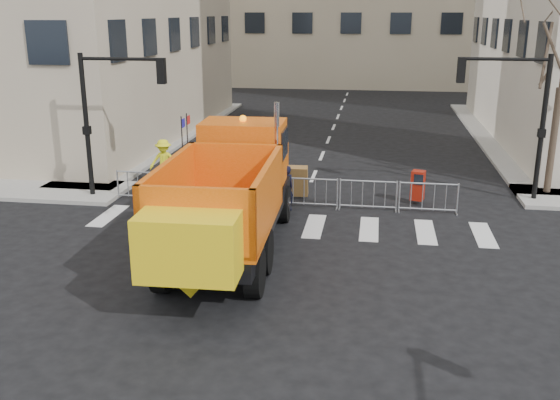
% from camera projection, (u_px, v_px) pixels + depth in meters
% --- Properties ---
extents(ground, '(120.00, 120.00, 0.00)m').
position_uv_depth(ground, '(264.00, 297.00, 15.53)').
color(ground, black).
rests_on(ground, ground).
extents(sidewalk_back, '(64.00, 5.00, 0.15)m').
position_uv_depth(sidewalk_back, '(304.00, 197.00, 23.55)').
color(sidewalk_back, gray).
rests_on(sidewalk_back, ground).
extents(traffic_light_left, '(0.18, 0.18, 5.40)m').
position_uv_depth(traffic_light_left, '(87.00, 128.00, 23.01)').
color(traffic_light_left, black).
rests_on(traffic_light_left, ground).
extents(traffic_light_right, '(0.18, 0.18, 5.40)m').
position_uv_depth(traffic_light_right, '(542.00, 130.00, 22.48)').
color(traffic_light_right, black).
rests_on(traffic_light_right, ground).
extents(crowd_barriers, '(12.60, 0.60, 1.10)m').
position_uv_depth(crowd_barriers, '(281.00, 191.00, 22.67)').
color(crowd_barriers, '#9EA0A5').
rests_on(crowd_barriers, ground).
extents(street_tree, '(3.00, 3.00, 7.50)m').
position_uv_depth(street_tree, '(559.00, 98.00, 23.01)').
color(street_tree, '#382B21').
rests_on(street_tree, ground).
extents(plow_truck, '(3.60, 11.04, 4.25)m').
position_uv_depth(plow_truck, '(229.00, 192.00, 17.70)').
color(plow_truck, black).
rests_on(plow_truck, ground).
extents(cop_a, '(0.72, 0.70, 1.66)m').
position_uv_depth(cop_a, '(286.00, 188.00, 21.98)').
color(cop_a, black).
rests_on(cop_a, ground).
extents(cop_b, '(1.04, 0.95, 1.73)m').
position_uv_depth(cop_b, '(249.00, 186.00, 22.16)').
color(cop_b, black).
rests_on(cop_b, ground).
extents(cop_c, '(1.02, 0.83, 1.62)m').
position_uv_depth(cop_c, '(234.00, 187.00, 22.26)').
color(cop_c, black).
rests_on(cop_c, ground).
extents(worker, '(1.24, 0.83, 1.79)m').
position_uv_depth(worker, '(164.00, 161.00, 25.00)').
color(worker, yellow).
rests_on(worker, sidewalk_back).
extents(newspaper_box, '(0.55, 0.51, 1.10)m').
position_uv_depth(newspaper_box, '(418.00, 185.00, 22.84)').
color(newspaper_box, maroon).
rests_on(newspaper_box, sidewalk_back).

